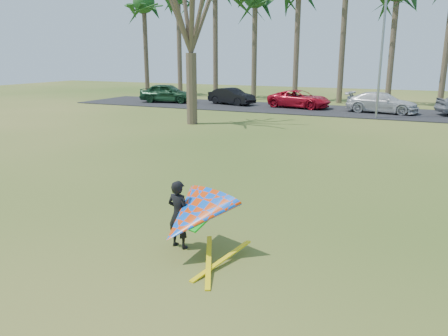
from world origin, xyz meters
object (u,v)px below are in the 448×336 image
at_px(streetlight, 385,49).
at_px(car_0, 167,93).
at_px(bare_tree_left, 190,4).
at_px(car_3, 382,103).
at_px(kite_flyer, 191,217).
at_px(car_1, 232,96).
at_px(car_2, 299,99).

xyz_separation_m(streetlight, car_0, (-17.93, 2.86, -3.59)).
distance_m(bare_tree_left, car_0, 13.93).
height_order(car_3, kite_flyer, kite_flyer).
bearing_deg(bare_tree_left, kite_flyer, -61.72).
bearing_deg(car_1, car_0, 112.73).
height_order(car_0, car_1, car_0).
bearing_deg(kite_flyer, bare_tree_left, 118.28).
distance_m(car_0, car_3, 17.83).
height_order(streetlight, car_3, streetlight).
xyz_separation_m(car_1, car_3, (12.03, -0.65, 0.04)).
xyz_separation_m(bare_tree_left, car_0, (-7.77, 9.86, -6.04)).
bearing_deg(car_0, car_1, -92.21).
relative_size(car_1, kite_flyer, 1.73).
height_order(car_0, car_3, car_0).
bearing_deg(streetlight, bare_tree_left, -145.43).
distance_m(streetlight, car_2, 8.14).
xyz_separation_m(car_0, kite_flyer, (16.37, -25.86, -0.04)).
bearing_deg(car_1, car_2, -75.25).
distance_m(streetlight, kite_flyer, 23.33).
relative_size(car_0, car_1, 1.16).
bearing_deg(car_0, streetlight, -108.72).
relative_size(streetlight, car_3, 1.61).
bearing_deg(car_0, bare_tree_left, -151.43).
bearing_deg(car_3, car_1, 94.70).
bearing_deg(car_3, car_2, 92.31).
relative_size(bare_tree_left, streetlight, 1.21).
distance_m(bare_tree_left, kite_flyer, 19.16).
bearing_deg(kite_flyer, car_1, 111.67).
bearing_deg(car_0, car_3, -99.30).
xyz_separation_m(bare_tree_left, car_3, (10.06, 9.97, -6.13)).
bearing_deg(car_1, streetlight, -91.33).
height_order(car_2, kite_flyer, kite_flyer).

